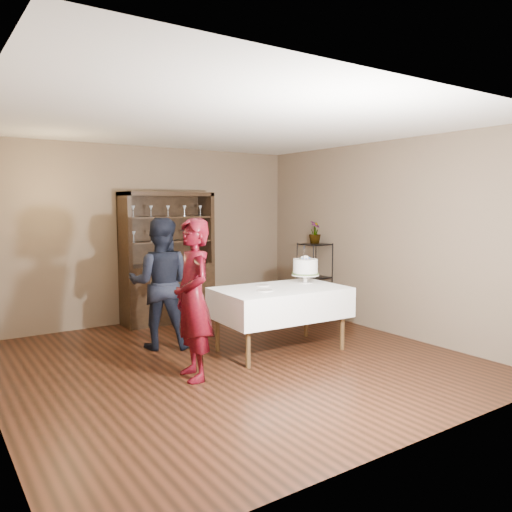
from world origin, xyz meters
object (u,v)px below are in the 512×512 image
object	(u,v)px
china_hutch	(168,279)
man	(160,283)
plant_etagere	(314,277)
potted_plant	(315,232)
woman	(193,299)
cake_table	(280,303)
cake	(305,268)

from	to	relation	value
china_hutch	man	world-z (taller)	china_hutch
plant_etagere	potted_plant	size ratio (longest dim) A/B	3.32
plant_etagere	woman	distance (m)	3.27
cake_table	potted_plant	size ratio (longest dim) A/B	4.53
potted_plant	man	bearing A→B (deg)	-174.72
woman	cake	size ratio (longest dim) A/B	3.40
china_hutch	cake_table	bearing A→B (deg)	-77.26
cake_table	woman	bearing A→B (deg)	-168.12
woman	cake	distance (m)	1.89
woman	cake_table	bearing A→B (deg)	109.46
china_hutch	potted_plant	world-z (taller)	china_hutch
china_hutch	potted_plant	bearing A→B (deg)	-25.59
cake_table	woman	distance (m)	1.40
potted_plant	cake_table	bearing A→B (deg)	-142.82
plant_etagere	cake_table	bearing A→B (deg)	-143.19
man	cake	distance (m)	1.87
man	potted_plant	size ratio (longest dim) A/B	4.58
cake	woman	bearing A→B (deg)	-167.76
plant_etagere	cake_table	size ratio (longest dim) A/B	0.73
cake_table	cake	bearing A→B (deg)	13.22
woman	man	xyz separation A→B (m)	(0.18, 1.25, -0.01)
plant_etagere	man	distance (m)	2.76
woman	cake	world-z (taller)	woman
man	potted_plant	xyz separation A→B (m)	(2.78, 0.26, 0.54)
cake	potted_plant	xyz separation A→B (m)	(1.11, 1.10, 0.38)
china_hutch	plant_etagere	xyz separation A→B (m)	(2.08, -1.05, -0.01)
plant_etagere	cake_table	world-z (taller)	plant_etagere
plant_etagere	woman	size ratio (longest dim) A/B	0.71
woman	potted_plant	bearing A→B (deg)	124.54
cake_table	cake	xyz separation A→B (m)	(0.49, 0.12, 0.38)
cake_table	potted_plant	xyz separation A→B (m)	(1.61, 1.22, 0.76)
china_hutch	man	distance (m)	1.44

